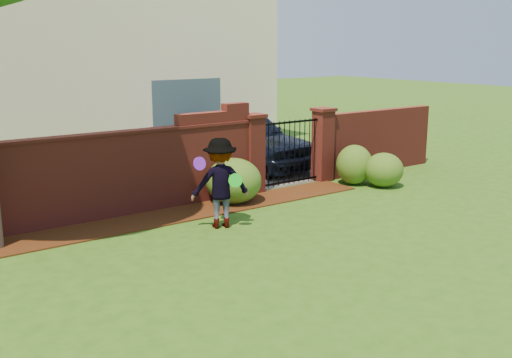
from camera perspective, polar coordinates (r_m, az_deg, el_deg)
ground at (r=9.94m, az=1.99°, el=-7.85°), size 80.00×80.00×0.01m
mulch_bed at (r=12.19m, az=-11.33°, el=-4.06°), size 11.10×1.08×0.03m
brick_wall at (r=12.19m, az=-17.35°, el=0.03°), size 8.70×0.31×2.16m
brick_wall_return at (r=16.95m, az=11.35°, el=3.56°), size 4.00×0.25×1.70m
pillar_left at (r=14.17m, az=-0.27°, el=2.46°), size 0.50×0.50×1.88m
pillar_right at (r=15.54m, az=6.34°, el=3.31°), size 0.50×0.50×1.88m
iron_gate at (r=14.85m, az=3.18°, el=2.52°), size 1.78×0.03×1.60m
driveway at (r=18.23m, az=-4.81°, el=1.71°), size 3.20×8.00×0.01m
house at (r=20.46m, az=-17.09°, el=11.31°), size 12.40×6.40×6.30m
car at (r=17.05m, az=-0.57°, el=3.78°), size 2.40×5.00×1.65m
shrub_left at (r=13.32m, az=-2.13°, el=-0.19°), size 1.24×1.24×1.01m
shrub_middle at (r=15.31m, az=9.28°, el=1.35°), size 0.91×0.91×1.00m
shrub_right at (r=15.19m, az=11.99°, el=0.84°), size 0.96×0.96×0.85m
man at (r=11.51m, az=-3.39°, el=-0.42°), size 1.28×1.00×1.74m
frisbee_purple at (r=11.14m, az=-5.36°, el=1.46°), size 0.26×0.09×0.25m
frisbee_green at (r=11.27m, az=-1.95°, el=-0.12°), size 0.24×0.22×0.26m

